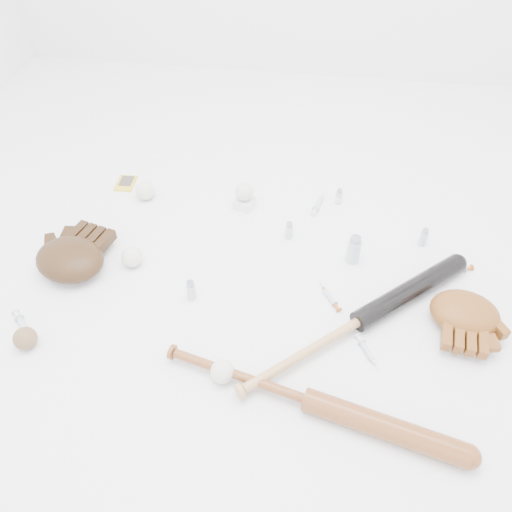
# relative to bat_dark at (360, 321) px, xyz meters

# --- Properties ---
(bat_dark) EXTENTS (0.71, 0.64, 0.07)m
(bat_dark) POSITION_rel_bat_dark_xyz_m (0.00, 0.00, 0.00)
(bat_dark) COLOR black
(bat_dark) RESTS_ON ground
(bat_wood) EXTENTS (0.84, 0.26, 0.06)m
(bat_wood) POSITION_rel_bat_dark_xyz_m (-0.13, -0.27, -0.00)
(bat_wood) COLOR brown
(bat_wood) RESTS_ON ground
(glove_dark) EXTENTS (0.34, 0.34, 0.10)m
(glove_dark) POSITION_rel_bat_dark_xyz_m (-0.94, 0.11, 0.02)
(glove_dark) COLOR #321E0E
(glove_dark) RESTS_ON ground
(glove_tan) EXTENTS (0.27, 0.27, 0.09)m
(glove_tan) POSITION_rel_bat_dark_xyz_m (0.31, 0.07, 0.01)
(glove_tan) COLOR brown
(glove_tan) RESTS_ON ground
(trading_card) EXTENTS (0.08, 0.10, 0.01)m
(trading_card) POSITION_rel_bat_dark_xyz_m (-0.91, 0.58, -0.03)
(trading_card) COLOR gold
(trading_card) RESTS_ON ground
(pedestal) EXTENTS (0.08, 0.08, 0.04)m
(pedestal) POSITION_rel_bat_dark_xyz_m (-0.42, 0.50, -0.01)
(pedestal) COLOR white
(pedestal) RESTS_ON ground
(baseball_on_pedestal) EXTENTS (0.07, 0.07, 0.07)m
(baseball_on_pedestal) POSITION_rel_bat_dark_xyz_m (-0.42, 0.50, 0.04)
(baseball_on_pedestal) COLOR silver
(baseball_on_pedestal) RESTS_ON pedestal
(baseball_left) EXTENTS (0.07, 0.07, 0.07)m
(baseball_left) POSITION_rel_bat_dark_xyz_m (-0.75, 0.16, 0.00)
(baseball_left) COLOR silver
(baseball_left) RESTS_ON ground
(baseball_upper) EXTENTS (0.07, 0.07, 0.07)m
(baseball_upper) POSITION_rel_bat_dark_xyz_m (-0.81, 0.50, 0.00)
(baseball_upper) COLOR silver
(baseball_upper) RESTS_ON ground
(baseball_mid) EXTENTS (0.07, 0.07, 0.07)m
(baseball_mid) POSITION_rel_bat_dark_xyz_m (-0.37, -0.22, 0.00)
(baseball_mid) COLOR silver
(baseball_mid) RESTS_ON ground
(baseball_aged) EXTENTS (0.07, 0.07, 0.07)m
(baseball_aged) POSITION_rel_bat_dark_xyz_m (-0.95, -0.20, 0.00)
(baseball_aged) COLOR brown
(baseball_aged) RESTS_ON ground
(syringe_0) EXTENTS (0.14, 0.13, 0.02)m
(syringe_0) POSITION_rel_bat_dark_xyz_m (-0.99, -0.14, -0.02)
(syringe_0) COLOR #ADBCC6
(syringe_0) RESTS_ON ground
(syringe_1) EXTENTS (0.09, 0.13, 0.02)m
(syringe_1) POSITION_rel_bat_dark_xyz_m (-0.09, 0.10, -0.02)
(syringe_1) COLOR #ADBCC6
(syringe_1) RESTS_ON ground
(syringe_2) EXTENTS (0.06, 0.17, 0.02)m
(syringe_2) POSITION_rel_bat_dark_xyz_m (-0.15, 0.55, -0.02)
(syringe_2) COLOR #ADBCC6
(syringe_2) RESTS_ON ground
(syringe_3) EXTENTS (0.09, 0.13, 0.02)m
(syringe_3) POSITION_rel_bat_dark_xyz_m (0.02, -0.09, -0.02)
(syringe_3) COLOR #ADBCC6
(syringe_3) RESTS_ON ground
(syringe_4) EXTENTS (0.14, 0.07, 0.02)m
(syringe_4) POSITION_rel_bat_dark_xyz_m (0.32, 0.27, -0.02)
(syringe_4) COLOR #ADBCC6
(syringe_4) RESTS_ON ground
(vial_0) EXTENTS (0.02, 0.02, 0.06)m
(vial_0) POSITION_rel_bat_dark_xyz_m (-0.07, 0.58, -0.00)
(vial_0) COLOR silver
(vial_0) RESTS_ON ground
(vial_1) EXTENTS (0.03, 0.03, 0.07)m
(vial_1) POSITION_rel_bat_dark_xyz_m (0.22, 0.39, 0.00)
(vial_1) COLOR silver
(vial_1) RESTS_ON ground
(vial_2) EXTENTS (0.03, 0.03, 0.07)m
(vial_2) POSITION_rel_bat_dark_xyz_m (-0.24, 0.36, 0.00)
(vial_2) COLOR silver
(vial_2) RESTS_ON ground
(vial_3) EXTENTS (0.04, 0.04, 0.11)m
(vial_3) POSITION_rel_bat_dark_xyz_m (-0.02, 0.28, 0.02)
(vial_3) COLOR silver
(vial_3) RESTS_ON ground
(vial_4) EXTENTS (0.03, 0.03, 0.07)m
(vial_4) POSITION_rel_bat_dark_xyz_m (-0.52, 0.04, 0.00)
(vial_4) COLOR silver
(vial_4) RESTS_ON ground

